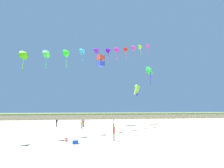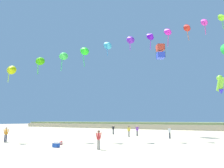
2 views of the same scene
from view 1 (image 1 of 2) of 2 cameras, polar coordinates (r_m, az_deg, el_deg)
The scene contains 13 objects.
ground_plane at distance 16.32m, azimuth 8.76°, elevation -20.27°, with size 240.00×240.00×0.00m, color beige.
dune_ridge at distance 63.56m, azimuth -5.69°, elevation -10.23°, with size 120.00×13.84×1.84m.
person_near_left at distance 19.61m, azimuth 0.61°, elevation -15.58°, with size 0.33×0.52×1.56m.
person_near_right at distance 35.67m, azimuth -17.62°, elevation -11.78°, with size 0.36×0.49×1.54m.
person_mid_center at distance 34.08m, azimuth -9.30°, elevation -12.20°, with size 0.54×0.28×1.58m.
person_far_left at distance 31.82m, azimuth -9.84°, elevation -12.51°, with size 0.54×0.24×1.56m.
person_far_right at distance 32.85m, azimuth 0.46°, elevation -12.52°, with size 0.36×0.48×1.53m.
kite_banner_string at distance 29.63m, azimuth -4.98°, elevation 10.95°, with size 29.22×23.38×19.20m.
large_kite_low_lead at distance 36.49m, azimuth 12.42°, elevation 4.40°, with size 2.18×1.72×4.03m.
large_kite_mid_trail at distance 39.48m, azimuth 8.08°, elevation -1.95°, with size 1.56×1.73×2.75m.
large_kite_high_solo at distance 38.07m, azimuth -3.71°, elevation 7.55°, with size 1.68×1.68×2.39m.
beach_cooler at distance 18.62m, azimuth -11.84°, elevation -17.97°, with size 0.58×0.41×0.46m.
beach_ball at distance 20.29m, azimuth -14.76°, elevation -17.13°, with size 0.36×0.36×0.36m.
Camera 1 is at (-5.08, -15.10, 3.51)m, focal length 28.00 mm.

